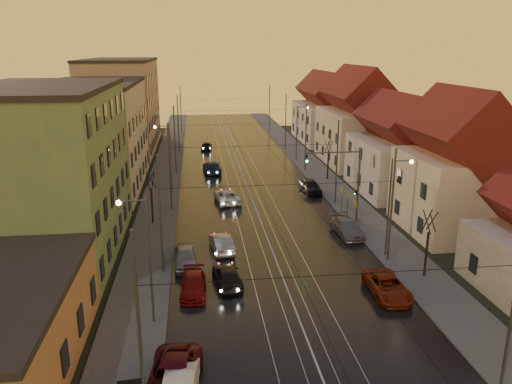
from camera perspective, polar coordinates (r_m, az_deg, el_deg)
name	(u,v)px	position (r m, az deg, el deg)	size (l,w,h in m)	color
ground	(304,332)	(30.53, 5.46, -15.59)	(160.00, 160.00, 0.00)	black
road	(241,171)	(67.50, -1.73, 2.42)	(16.00, 120.00, 0.04)	black
sidewalk_left	(166,173)	(67.35, -10.24, 2.19)	(4.00, 120.00, 0.15)	#4C4C4C
sidewalk_right	(313,168)	(69.08, 6.56, 2.69)	(4.00, 120.00, 0.15)	#4C4C4C
tram_rail_0	(225,171)	(67.34, -3.60, 2.39)	(0.06, 120.00, 0.03)	gray
tram_rail_1	(235,171)	(67.43, -2.39, 2.43)	(0.06, 120.00, 0.03)	gray
tram_rail_2	(247,171)	(67.56, -1.08, 2.47)	(0.06, 120.00, 0.03)	gray
tram_rail_3	(257,170)	(67.72, 0.12, 2.50)	(0.06, 120.00, 0.03)	gray
apartment_left_1	(47,175)	(42.08, -22.75, 1.79)	(10.00, 18.00, 13.00)	#5F7D50
apartment_left_2	(96,137)	(61.26, -17.86, 5.95)	(10.00, 20.00, 12.00)	#C3AF97
apartment_left_3	(123,106)	(84.59, -14.99, 9.48)	(10.00, 24.00, 14.00)	tan
house_right_1	(458,172)	(47.55, 22.08, 2.10)	(8.67, 10.20, 10.80)	beige
house_right_2	(399,152)	(59.13, 16.04, 4.41)	(9.18, 12.24, 9.20)	#B9B3AB
house_right_3	(358,123)	(72.77, 11.58, 7.74)	(9.18, 14.28, 11.50)	beige
house_right_4	(326,113)	(89.97, 7.95, 8.98)	(9.18, 16.32, 10.00)	#B9B3AB
catenary_pole_l_0	(139,328)	(22.65, -13.24, -14.91)	(0.16, 0.16, 9.00)	#595B60
catenary_pole_l_1	(161,216)	(36.29, -10.85, -2.67)	(0.16, 0.16, 9.00)	#595B60
catenary_pole_r_1	(392,207)	(38.99, 15.24, -1.63)	(0.16, 0.16, 9.00)	#595B60
catenary_pole_l_2	(170,168)	(50.71, -9.82, 2.77)	(0.16, 0.16, 9.00)	#595B60
catenary_pole_r_2	(337,163)	(52.67, 9.23, 3.30)	(0.16, 0.16, 9.00)	#595B60
catenary_pole_l_3	(175,141)	(65.39, -9.25, 5.78)	(0.16, 0.16, 9.00)	#595B60
catenary_pole_r_3	(306,138)	(66.92, 5.71, 6.15)	(0.16, 0.16, 9.00)	#595B60
catenary_pole_l_4	(178,124)	(80.19, -8.88, 7.69)	(0.16, 0.16, 9.00)	#595B60
catenary_pole_r_4	(286,122)	(81.44, 3.41, 7.98)	(0.16, 0.16, 9.00)	#595B60
catenary_pole_l_5	(181,110)	(98.03, -8.59, 9.21)	(0.16, 0.16, 9.00)	#595B60
catenary_pole_r_5	(269,109)	(99.06, 1.54, 9.46)	(0.16, 0.16, 9.00)	#595B60
street_lamp_0	(144,249)	(29.67, -12.69, -6.32)	(1.75, 0.32, 8.00)	#595B60
street_lamp_1	(393,198)	(39.95, 15.43, -0.64)	(1.75, 0.32, 8.00)	#595B60
street_lamp_2	(167,152)	(56.51, -10.09, 4.53)	(1.75, 0.32, 8.00)	#595B60
street_lamp_3	(299,127)	(73.72, 4.92, 7.39)	(1.75, 0.32, 8.00)	#595B60
traffic_light_mast	(348,176)	(46.90, 10.52, 1.77)	(5.30, 0.32, 7.20)	#595B60
bare_tree_0	(152,199)	(47.48, -11.84, -0.77)	(1.09, 1.09, 5.11)	black
bare_tree_1	(427,246)	(37.72, 18.97, -5.81)	(1.09, 1.09, 5.11)	black
bare_tree_2	(328,161)	(62.98, 8.24, 3.56)	(1.09, 1.09, 5.11)	black
driving_car_0	(227,276)	(35.32, -3.29, -9.53)	(1.73, 4.31, 1.47)	black
driving_car_1	(222,243)	(40.98, -3.96, -5.84)	(1.50, 4.31, 1.42)	#96969B
driving_car_2	(227,196)	(53.63, -3.32, -0.49)	(2.32, 5.04, 1.40)	white
driving_car_3	(212,167)	(66.64, -5.05, 2.86)	(2.18, 5.37, 1.56)	#1A264E
driving_car_4	(206,146)	(82.03, -5.70, 5.28)	(1.60, 3.97, 1.35)	black
parked_left_1	(173,378)	(25.93, -9.48, -20.24)	(2.44, 5.28, 1.47)	#530E16
parked_left_2	(193,285)	(34.56, -7.20, -10.48)	(1.71, 4.21, 1.22)	maroon
parked_left_3	(185,257)	(38.62, -8.09, -7.36)	(1.71, 4.25, 1.45)	gray
parked_right_0	(387,286)	(35.10, 14.78, -10.36)	(2.23, 4.84, 1.35)	maroon
parked_right_1	(347,227)	(45.09, 10.37, -3.99)	(1.98, 4.88, 1.42)	gray
parked_right_2	(311,186)	(57.52, 6.25, 0.66)	(1.80, 4.47, 1.52)	black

